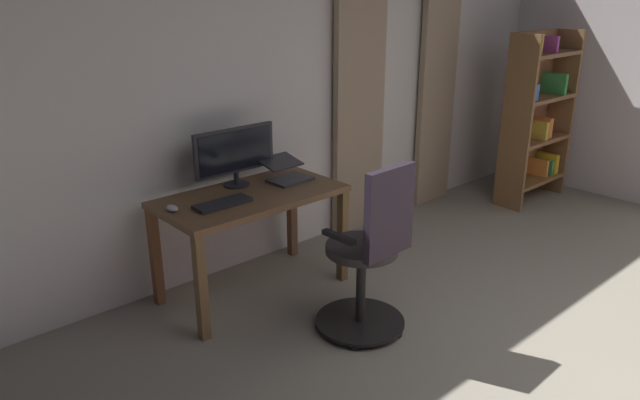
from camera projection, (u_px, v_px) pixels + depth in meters
The scene contains 10 objects.
back_room_partition at pixel (295, 81), 4.54m from camera, with size 6.22×0.10×2.67m, color silver.
curtain_left_panel at pixel (437, 82), 5.55m from camera, with size 0.48×0.06×2.35m, color tan.
curtain_right_panel at pixel (360, 94), 4.90m from camera, with size 0.54×0.06×2.35m, color tan.
desk at pixel (251, 208), 3.96m from camera, with size 1.24×0.65×0.73m.
office_chair at pixel (370, 257), 3.52m from camera, with size 0.56×0.56×1.09m.
computer_monitor at pixel (235, 153), 4.01m from camera, with size 0.62×0.18×0.40m.
computer_keyboard at pixel (223, 203), 3.72m from camera, with size 0.37×0.14×0.02m, color #232328.
laptop at pixel (286, 173), 4.19m from camera, with size 0.30×0.32×0.15m.
computer_mouse at pixel (172, 208), 3.62m from camera, with size 0.06×0.10×0.04m, color silver.
bookshelf at pixel (534, 118), 5.73m from camera, with size 0.83×0.30×1.63m.
Camera 1 is at (2.91, 0.54, 2.03)m, focal length 33.24 mm.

